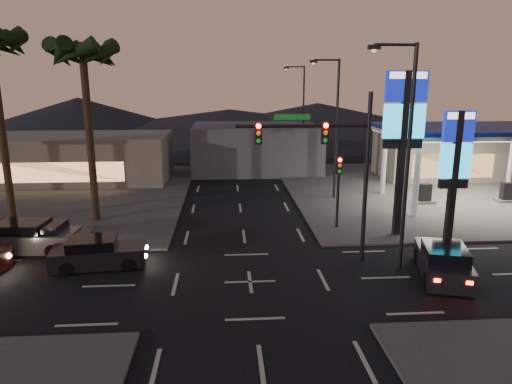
{
  "coord_description": "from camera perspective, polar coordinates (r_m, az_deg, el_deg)",
  "views": [
    {
      "loc": [
        -1.01,
        -18.21,
        8.38
      ],
      "look_at": [
        0.54,
        4.12,
        3.0
      ],
      "focal_mm": 32.0,
      "sensor_mm": 36.0,
      "label": 1
    }
  ],
  "objects": [
    {
      "name": "ground",
      "position": [
        20.07,
        -0.75,
        -11.16
      ],
      "size": [
        140.0,
        140.0,
        0.0
      ],
      "primitive_type": "plane",
      "color": "black",
      "rests_on": "ground"
    },
    {
      "name": "corner_lot_ne",
      "position": [
        39.1,
        21.92,
        0.24
      ],
      "size": [
        24.0,
        24.0,
        0.12
      ],
      "primitive_type": "cube",
      "color": "#47443F",
      "rests_on": "ground"
    },
    {
      "name": "corner_lot_nw",
      "position": [
        38.27,
        -26.93,
        -0.53
      ],
      "size": [
        24.0,
        24.0,
        0.12
      ],
      "primitive_type": "cube",
      "color": "#47443F",
      "rests_on": "ground"
    },
    {
      "name": "gas_station",
      "position": [
        34.83,
        25.47,
        6.78
      ],
      "size": [
        12.2,
        8.2,
        5.47
      ],
      "color": "silver",
      "rests_on": "ground"
    },
    {
      "name": "convenience_store",
      "position": [
        44.04,
        21.7,
        4.23
      ],
      "size": [
        10.0,
        6.0,
        4.0
      ],
      "primitive_type": "cube",
      "color": "#726B5B",
      "rests_on": "ground"
    },
    {
      "name": "pylon_sign_tall",
      "position": [
        25.62,
        18.02,
        8.42
      ],
      "size": [
        2.2,
        0.35,
        9.0
      ],
      "color": "black",
      "rests_on": "ground"
    },
    {
      "name": "pylon_sign_short",
      "position": [
        25.96,
        23.69,
        4.13
      ],
      "size": [
        1.6,
        0.35,
        7.0
      ],
      "color": "black",
      "rests_on": "ground"
    },
    {
      "name": "traffic_signal_mast",
      "position": [
        20.99,
        9.22,
        4.7
      ],
      "size": [
        6.1,
        0.39,
        8.0
      ],
      "color": "black",
      "rests_on": "ground"
    },
    {
      "name": "pedestal_signal",
      "position": [
        26.59,
        10.29,
        1.45
      ],
      "size": [
        0.32,
        0.39,
        4.3
      ],
      "color": "black",
      "rests_on": "ground"
    },
    {
      "name": "streetlight_near",
      "position": [
        20.91,
        18.06,
        5.53
      ],
      "size": [
        2.14,
        0.25,
        10.0
      ],
      "color": "black",
      "rests_on": "ground"
    },
    {
      "name": "streetlight_mid",
      "position": [
        33.25,
        9.72,
        8.73
      ],
      "size": [
        2.14,
        0.25,
        10.0
      ],
      "color": "black",
      "rests_on": "ground"
    },
    {
      "name": "streetlight_far",
      "position": [
        46.94,
        5.69,
        10.2
      ],
      "size": [
        2.14,
        0.25,
        10.0
      ],
      "color": "black",
      "rests_on": "ground"
    },
    {
      "name": "palm_a",
      "position": [
        28.86,
        -20.77,
        14.75
      ],
      "size": [
        4.41,
        4.41,
        10.86
      ],
      "color": "black",
      "rests_on": "ground"
    },
    {
      "name": "building_far_west",
      "position": [
        42.74,
        -21.68,
        3.97
      ],
      "size": [
        16.0,
        8.0,
        4.0
      ],
      "primitive_type": "cube",
      "color": "#726B5B",
      "rests_on": "ground"
    },
    {
      "name": "building_far_mid",
      "position": [
        44.74,
        -0.09,
        5.58
      ],
      "size": [
        12.0,
        9.0,
        4.4
      ],
      "primitive_type": "cube",
      "color": "#4C4C51",
      "rests_on": "ground"
    },
    {
      "name": "hill_left",
      "position": [
        81.98,
        -21.25,
        8.85
      ],
      "size": [
        40.0,
        40.0,
        6.0
      ],
      "primitive_type": "cone",
      "color": "black",
      "rests_on": "ground"
    },
    {
      "name": "hill_right",
      "position": [
        80.05,
        7.67,
        9.18
      ],
      "size": [
        50.0,
        50.0,
        5.0
      ],
      "primitive_type": "cone",
      "color": "black",
      "rests_on": "ground"
    },
    {
      "name": "hill_center",
      "position": [
        78.48,
        -3.27,
        8.83
      ],
      "size": [
        60.0,
        60.0,
        4.0
      ],
      "primitive_type": "cone",
      "color": "black",
      "rests_on": "ground"
    },
    {
      "name": "car_lane_a_front",
      "position": [
        22.62,
        -19.15,
        -7.25
      ],
      "size": [
        4.46,
        2.25,
        1.41
      ],
      "color": "black",
      "rests_on": "ground"
    },
    {
      "name": "car_lane_b_front",
      "position": [
        25.95,
        -26.56,
        -5.13
      ],
      "size": [
        4.89,
        2.28,
        1.56
      ],
      "color": "#5D5D60",
      "rests_on": "ground"
    },
    {
      "name": "car_lane_b_mid",
      "position": [
        25.66,
        -24.65,
        -5.24
      ],
      "size": [
        4.54,
        2.12,
        1.45
      ],
      "color": "black",
      "rests_on": "ground"
    },
    {
      "name": "suv_station",
      "position": [
        21.95,
        22.33,
        -8.06
      ],
      "size": [
        2.98,
        4.77,
        1.48
      ],
      "color": "black",
      "rests_on": "ground"
    }
  ]
}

